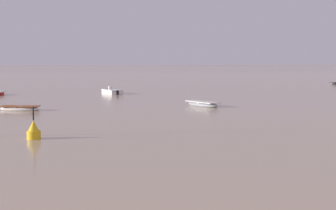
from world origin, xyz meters
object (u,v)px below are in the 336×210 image
(channel_buoy, at_px, (34,132))
(motorboat_moored_0, at_px, (110,92))
(rowboat_moored_1, at_px, (203,104))
(rowboat_moored_5, at_px, (20,109))

(channel_buoy, bearing_deg, motorboat_moored_0, 78.52)
(motorboat_moored_0, distance_m, channel_buoy, 41.97)
(rowboat_moored_1, distance_m, motorboat_moored_0, 23.29)
(rowboat_moored_1, distance_m, rowboat_moored_5, 19.37)
(rowboat_moored_1, xyz_separation_m, channel_buoy, (-16.74, -19.40, 0.26))
(rowboat_moored_1, bearing_deg, rowboat_moored_5, 67.90)
(channel_buoy, bearing_deg, rowboat_moored_1, 49.21)
(rowboat_moored_5, bearing_deg, motorboat_moored_0, 82.61)
(rowboat_moored_5, bearing_deg, rowboat_moored_1, 20.81)
(rowboat_moored_1, distance_m, channel_buoy, 25.63)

